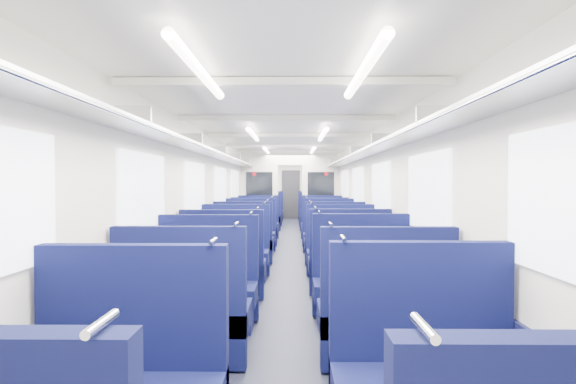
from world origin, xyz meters
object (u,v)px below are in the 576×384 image
at_px(seat_18, 258,226).
at_px(seat_15, 329,237).
at_px(seat_22, 266,216).
at_px(seat_21, 317,219).
at_px(seat_5, 384,321).
at_px(seat_7, 362,288).
at_px(seat_4, 184,320).
at_px(seat_19, 322,226).
at_px(seat_8, 224,270).
at_px(seat_27, 312,212).
at_px(seat_12, 244,244).
at_px(seat_24, 267,214).
at_px(seat_13, 334,245).
at_px(seat_25, 314,214).
at_px(seat_10, 235,255).
at_px(seat_23, 315,217).
at_px(end_door, 291,194).
at_px(seat_9, 349,267).
at_px(seat_17, 325,231).
at_px(seat_14, 250,236).
at_px(bulkhead, 290,192).
at_px(seat_16, 255,230).
at_px(seat_11, 341,256).
at_px(seat_6, 206,291).
at_px(seat_20, 263,219).
at_px(seat_26, 269,212).

bearing_deg(seat_18, seat_15, -54.27).
bearing_deg(seat_22, seat_21, -36.52).
bearing_deg(seat_5, seat_7, 90.00).
distance_m(seat_4, seat_19, 8.00).
relative_size(seat_8, seat_27, 1.00).
bearing_deg(seat_15, seat_12, -147.97).
relative_size(seat_22, seat_24, 1.00).
bearing_deg(seat_13, seat_27, 90.00).
xyz_separation_m(seat_4, seat_25, (1.66, 12.20, 0.00)).
bearing_deg(seat_8, seat_19, 73.79).
bearing_deg(seat_21, seat_10, -103.87).
bearing_deg(seat_23, seat_12, -104.32).
bearing_deg(seat_4, seat_22, 90.00).
height_order(end_door, seat_9, end_door).
height_order(seat_9, seat_17, same).
height_order(seat_5, seat_14, same).
distance_m(seat_9, seat_15, 3.28).
height_order(bulkhead, seat_22, bulkhead).
bearing_deg(seat_8, bulkhead, 83.14).
height_order(end_door, seat_5, end_door).
bearing_deg(seat_8, seat_4, -90.00).
relative_size(seat_7, seat_21, 1.00).
distance_m(seat_4, seat_14, 5.76).
bearing_deg(seat_16, seat_15, -37.66).
bearing_deg(seat_11, seat_18, 109.66).
bearing_deg(seat_14, seat_4, -90.00).
height_order(seat_8, seat_11, same).
relative_size(seat_8, seat_22, 1.00).
distance_m(seat_6, seat_24, 11.22).
height_order(seat_11, seat_21, same).
distance_m(seat_9, seat_12, 2.79).
relative_size(seat_13, seat_22, 1.00).
bearing_deg(seat_23, seat_10, -102.00).
xyz_separation_m(seat_12, seat_18, (0.00, 3.35, 0.00)).
distance_m(end_door, seat_7, 13.71).
bearing_deg(seat_4, seat_6, 90.00).
height_order(seat_8, seat_24, same).
bearing_deg(seat_21, seat_18, -128.72).
distance_m(seat_11, seat_20, 7.00).
relative_size(seat_10, seat_14, 1.00).
bearing_deg(seat_26, end_door, 60.71).
relative_size(seat_8, seat_11, 1.00).
distance_m(seat_11, seat_18, 4.93).
distance_m(seat_19, seat_20, 2.77).
height_order(seat_15, seat_24, same).
height_order(bulkhead, seat_12, bulkhead).
bearing_deg(seat_14, seat_11, -56.56).
height_order(seat_11, seat_15, same).
bearing_deg(seat_12, seat_9, -53.50).
bearing_deg(seat_7, seat_13, 90.00).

